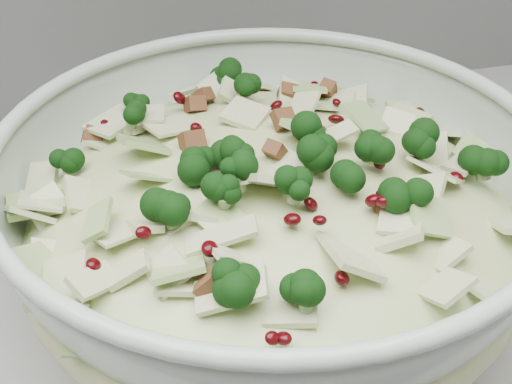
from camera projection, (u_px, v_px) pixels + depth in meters
mixing_bowl at (272, 226)px, 0.55m from camera, size 0.51×0.51×0.17m
salad at (272, 198)px, 0.54m from camera, size 0.48×0.48×0.17m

